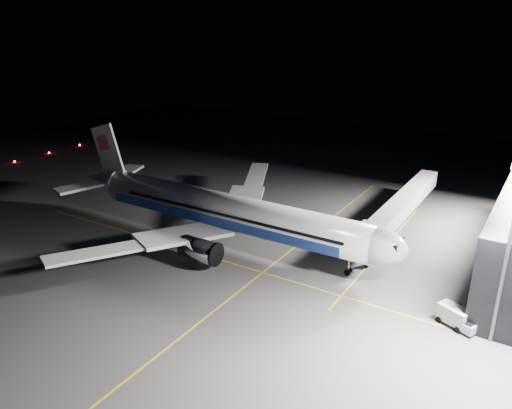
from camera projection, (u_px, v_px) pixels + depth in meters
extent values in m
plane|color=#4C4C4F|center=(229.00, 242.00, 80.65)|extent=(200.00, 200.00, 0.00)
cube|color=gold|center=(283.00, 256.00, 75.70)|extent=(0.25, 80.00, 0.01)
cube|color=gold|center=(206.00, 256.00, 75.89)|extent=(70.00, 0.25, 0.01)
cube|color=gold|center=(381.00, 250.00, 77.69)|extent=(0.25, 40.00, 0.01)
cylinder|color=silver|center=(228.00, 211.00, 78.77)|extent=(48.00, 5.60, 5.60)
ellipsoid|color=silver|center=(375.00, 246.00, 66.89)|extent=(8.96, 5.60, 5.60)
cube|color=black|center=(392.00, 243.00, 65.40)|extent=(2.20, 3.40, 0.90)
cone|color=silver|center=(103.00, 180.00, 92.76)|extent=(9.00, 5.49, 5.49)
cube|color=#2340A1|center=(233.00, 210.00, 81.79)|extent=(42.24, 0.25, 1.50)
cube|color=#2340A1|center=(213.00, 221.00, 77.38)|extent=(42.24, 0.25, 1.50)
cube|color=silver|center=(243.00, 203.00, 86.92)|extent=(11.36, 15.23, 1.53)
cube|color=silver|center=(184.00, 235.00, 74.23)|extent=(11.36, 15.23, 1.53)
cube|color=silver|center=(257.00, 175.00, 99.00)|extent=(8.57, 13.22, 1.31)
cube|color=silver|center=(94.00, 253.00, 66.48)|extent=(8.57, 13.22, 1.31)
cube|color=silver|center=(125.00, 172.00, 96.53)|extent=(6.20, 9.67, 0.45)
cube|color=silver|center=(82.00, 187.00, 88.28)|extent=(6.20, 9.67, 0.45)
cube|color=white|center=(108.00, 151.00, 89.53)|extent=(7.53, 0.40, 10.28)
cube|color=#DB4A97|center=(104.00, 143.00, 89.43)|extent=(3.22, 0.55, 3.22)
cylinder|color=#B7B7BF|center=(264.00, 211.00, 86.29)|extent=(5.60, 3.40, 3.40)
cylinder|color=#B7B7BF|center=(200.00, 250.00, 72.01)|extent=(5.60, 3.40, 3.40)
cylinder|color=#9999A0|center=(348.00, 266.00, 70.06)|extent=(0.26, 0.26, 2.50)
cylinder|color=black|center=(348.00, 271.00, 70.35)|extent=(0.90, 0.70, 0.90)
cylinder|color=#9999A0|center=(229.00, 222.00, 85.10)|extent=(0.26, 0.26, 2.50)
cylinder|color=#9999A0|center=(197.00, 240.00, 78.28)|extent=(0.26, 0.26, 2.50)
cylinder|color=black|center=(229.00, 226.00, 85.35)|extent=(1.10, 1.60, 1.10)
cylinder|color=black|center=(198.00, 244.00, 78.53)|extent=(1.10, 1.60, 1.10)
cube|color=brown|center=(495.00, 233.00, 71.70)|extent=(0.15, 36.00, 3.00)
cube|color=#B2B2B7|center=(403.00, 203.00, 84.04)|extent=(3.00, 33.90, 2.80)
cube|color=#B2B2B7|center=(371.00, 236.00, 71.46)|extent=(3.60, 3.20, 3.40)
cylinder|color=#9999A0|center=(369.00, 256.00, 72.55)|extent=(0.70, 0.70, 3.10)
cylinder|color=black|center=(366.00, 265.00, 72.26)|extent=(0.70, 0.30, 0.70)
cylinder|color=black|center=(371.00, 261.00, 73.69)|extent=(0.70, 0.30, 0.70)
cylinder|color=#59595E|center=(506.00, 261.00, 52.55)|extent=(0.44, 0.44, 20.00)
sphere|color=#FF140A|center=(15.00, 162.00, 124.13)|extent=(0.44, 0.44, 0.44)
sphere|color=#FF140A|center=(49.00, 153.00, 132.06)|extent=(0.44, 0.44, 0.44)
sphere|color=#FF140A|center=(80.00, 145.00, 139.99)|extent=(0.44, 0.44, 0.44)
cube|color=silver|center=(454.00, 315.00, 58.49)|extent=(4.05, 3.13, 1.99)
cube|color=silver|center=(470.00, 327.00, 57.00)|extent=(2.02, 2.16, 1.09)
cube|color=black|center=(470.00, 324.00, 56.84)|extent=(1.62, 1.85, 0.45)
cylinder|color=black|center=(467.00, 325.00, 58.38)|extent=(0.75, 0.50, 0.72)
cylinder|color=black|center=(457.00, 330.00, 57.38)|extent=(0.75, 0.50, 0.72)
cylinder|color=black|center=(448.00, 315.00, 60.34)|extent=(0.75, 0.50, 0.72)
cylinder|color=black|center=(438.00, 320.00, 59.34)|extent=(0.75, 0.50, 0.72)
cube|color=black|center=(210.00, 205.00, 93.72)|extent=(3.08, 2.33, 1.26)
cube|color=black|center=(210.00, 201.00, 93.44)|extent=(1.39, 1.39, 0.69)
sphere|color=#FFF2CC|center=(206.00, 207.00, 93.09)|extent=(0.30, 0.30, 0.30)
sphere|color=#FFF2CC|center=(211.00, 207.00, 92.76)|extent=(0.30, 0.30, 0.30)
cylinder|color=black|center=(218.00, 207.00, 94.47)|extent=(0.73, 0.41, 0.69)
cylinder|color=black|center=(214.00, 210.00, 92.74)|extent=(0.73, 0.41, 0.69)
cylinder|color=black|center=(208.00, 205.00, 95.07)|extent=(0.73, 0.41, 0.69)
cylinder|color=black|center=(203.00, 209.00, 93.34)|extent=(0.73, 0.41, 0.69)
cone|color=#FF5C0A|center=(267.00, 238.00, 81.35)|extent=(0.35, 0.35, 0.52)
cone|color=#FF5C0A|center=(241.00, 213.00, 91.66)|extent=(0.38, 0.38, 0.57)
cone|color=#FF5C0A|center=(258.00, 209.00, 93.19)|extent=(0.46, 0.46, 0.69)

